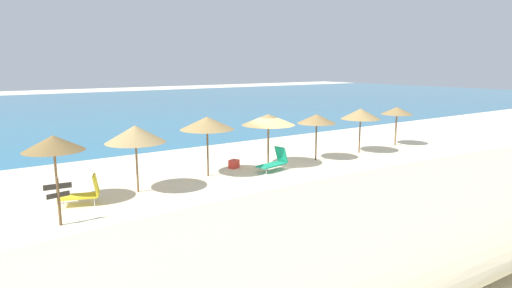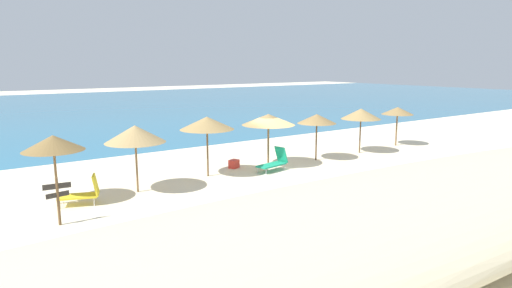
{
  "view_description": "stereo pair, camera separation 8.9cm",
  "coord_description": "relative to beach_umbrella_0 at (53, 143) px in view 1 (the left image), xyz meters",
  "views": [
    {
      "loc": [
        -13.21,
        -16.36,
        5.12
      ],
      "look_at": [
        -1.04,
        0.89,
        1.24
      ],
      "focal_mm": 30.49,
      "sensor_mm": 36.0,
      "label": 1
    },
    {
      "loc": [
        -13.14,
        -16.41,
        5.12
      ],
      "look_at": [
        -1.04,
        0.89,
        1.24
      ],
      "focal_mm": 30.49,
      "sensor_mm": 36.0,
      "label": 2
    }
  ],
  "objects": [
    {
      "name": "beach_umbrella_6",
      "position": [
        20.16,
        0.34,
        -0.08
      ],
      "size": [
        1.98,
        1.98,
        2.46
      ],
      "color": "brown",
      "rests_on": "ground_plane"
    },
    {
      "name": "wooden_signpost",
      "position": [
        -0.4,
        -2.36,
        -1.34
      ],
      "size": [
        0.84,
        0.15,
        1.58
      ],
      "rotation": [
        0.0,
        0.0,
        -0.1
      ],
      "color": "brown",
      "rests_on": "ground_plane"
    },
    {
      "name": "beach_umbrella_2",
      "position": [
        6.55,
        0.39,
        0.18
      ],
      "size": [
        2.48,
        2.48,
        2.78
      ],
      "color": "brown",
      "rests_on": "ground_plane"
    },
    {
      "name": "beach_umbrella_4",
      "position": [
        13.01,
        0.07,
        -0.05
      ],
      "size": [
        2.08,
        2.08,
        2.51
      ],
      "color": "brown",
      "rests_on": "ground_plane"
    },
    {
      "name": "beach_umbrella_5",
      "position": [
        16.47,
        0.08,
        -0.01
      ],
      "size": [
        2.29,
        2.29,
        2.6
      ],
      "color": "brown",
      "rests_on": "ground_plane"
    },
    {
      "name": "beach_umbrella_0",
      "position": [
        0.0,
        0.0,
        0.0
      ],
      "size": [
        2.19,
        2.19,
        2.59
      ],
      "color": "brown",
      "rests_on": "ground_plane"
    },
    {
      "name": "lounge_chair_0",
      "position": [
        0.78,
        -0.65,
        -1.84
      ],
      "size": [
        1.56,
        1.12,
        1.11
      ],
      "rotation": [
        0.0,
        0.0,
        1.22
      ],
      "color": "yellow",
      "rests_on": "ground_plane"
    },
    {
      "name": "sea_water",
      "position": [
        10.29,
        36.98,
        -2.3
      ],
      "size": [
        160.0,
        59.6,
        0.01
      ],
      "primitive_type": "cube",
      "color": "teal",
      "rests_on": "ground_plane"
    },
    {
      "name": "beach_umbrella_1",
      "position": [
        2.98,
        -0.21,
        0.09
      ],
      "size": [
        2.4,
        2.4,
        2.74
      ],
      "color": "brown",
      "rests_on": "ground_plane"
    },
    {
      "name": "cooler_box",
      "position": [
        8.4,
        1.08,
        -2.09
      ],
      "size": [
        0.59,
        0.54,
        0.41
      ],
      "primitive_type": "cube",
      "rotation": [
        0.0,
        0.0,
        0.42
      ],
      "color": "red",
      "rests_on": "ground_plane"
    },
    {
      "name": "beach_umbrella_3",
      "position": [
        9.99,
        0.34,
        0.1
      ],
      "size": [
        2.67,
        2.67,
        2.68
      ],
      "color": "brown",
      "rests_on": "ground_plane"
    },
    {
      "name": "ground_plane",
      "position": [
        10.29,
        -0.52,
        -2.3
      ],
      "size": [
        160.0,
        160.0,
        0.0
      ],
      "primitive_type": "plane",
      "color": "beige"
    },
    {
      "name": "dune_ridge",
      "position": [
        7.79,
        -10.02,
        -1.29
      ],
      "size": [
        38.34,
        7.6,
        2.02
      ],
      "primitive_type": "ellipsoid",
      "rotation": [
        0.0,
        0.0,
        -0.03
      ],
      "color": "beige",
      "rests_on": "ground_plane"
    },
    {
      "name": "lounge_chair_1",
      "position": [
        9.73,
        -0.52,
        -1.86
      ],
      "size": [
        1.76,
        0.94,
        1.13
      ],
      "rotation": [
        0.0,
        0.0,
        1.76
      ],
      "color": "#199972",
      "rests_on": "ground_plane"
    }
  ]
}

